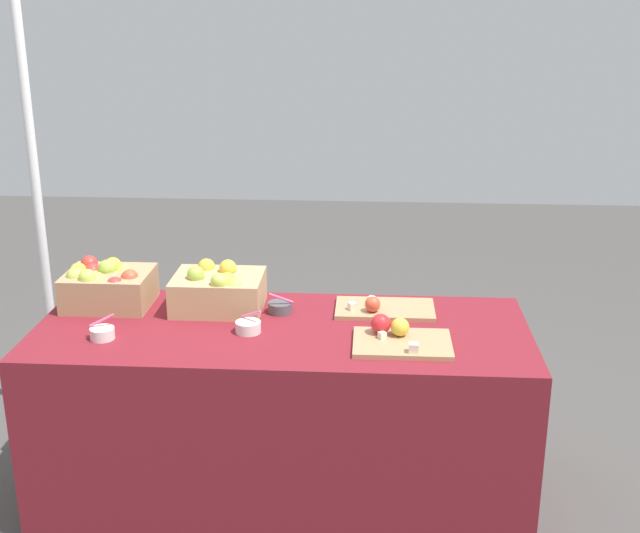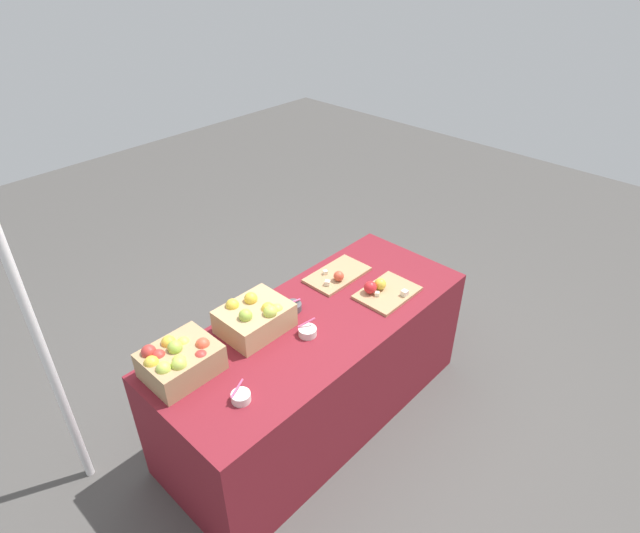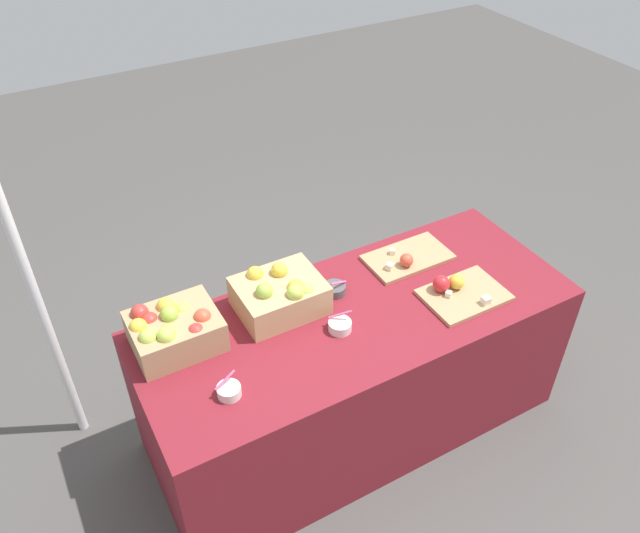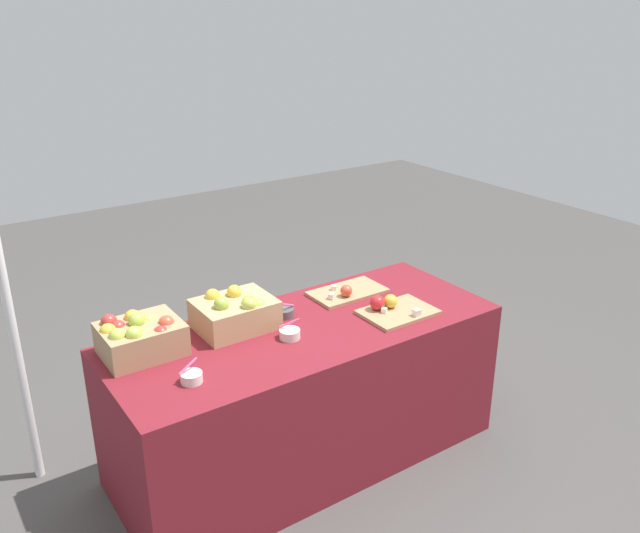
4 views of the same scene
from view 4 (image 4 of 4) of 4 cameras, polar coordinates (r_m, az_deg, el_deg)
ground_plane at (r=3.56m, az=-1.19°, el=-15.90°), size 10.00×10.00×0.00m
table at (r=3.35m, az=-1.24°, el=-10.87°), size 1.90×0.76×0.74m
apple_crate_left at (r=2.99m, az=-15.30°, el=-5.83°), size 0.34×0.28×0.19m
apple_crate_middle at (r=3.14m, az=-7.32°, el=-3.95°), size 0.36×0.28×0.19m
cutting_board_front at (r=3.30m, az=6.36°, el=-3.67°), size 0.36×0.26×0.09m
cutting_board_back at (r=3.50m, az=2.35°, el=-2.21°), size 0.40×0.23×0.08m
sample_bowl_near at (r=2.77m, az=-11.03°, el=-9.35°), size 0.10×0.09×0.09m
sample_bowl_mid at (r=3.26m, az=-3.12°, el=-3.96°), size 0.10×0.10×0.09m
sample_bowl_far at (r=3.05m, az=-2.62°, el=-5.81°), size 0.10×0.10×0.09m
tent_pole at (r=3.21m, az=-25.66°, el=-1.15°), size 0.04×0.04×2.08m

